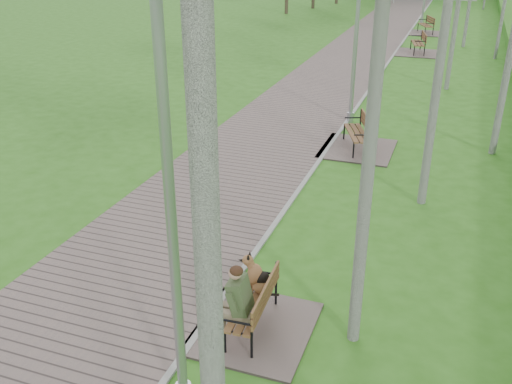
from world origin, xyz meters
TOP-DOWN VIEW (x-y plane):
  - walkway at (-1.75, 21.50)m, footprint 3.50×67.00m
  - kerb at (0.00, 21.50)m, footprint 0.10×67.00m
  - bench_main at (0.65, 2.67)m, footprint 1.66×1.84m
  - bench_second at (0.72, 10.77)m, footprint 1.86×2.07m
  - bench_third at (0.98, 24.71)m, footprint 1.97×2.19m
  - bench_far at (0.86, 30.69)m, footprint 1.88×2.09m
  - lamp_post_near at (0.40, 1.05)m, footprint 0.20×0.20m
  - lamp_post_second at (0.08, 13.12)m, footprint 0.20×0.20m

SIDE VIEW (x-z plane):
  - walkway at x=-1.75m, z-range 0.00..0.04m
  - kerb at x=0.00m, z-range 0.00..0.05m
  - bench_second at x=0.72m, z-range -0.36..0.79m
  - bench_far at x=0.86m, z-range -0.36..0.79m
  - bench_third at x=0.98m, z-range -0.38..0.83m
  - bench_main at x=0.65m, z-range -0.32..1.12m
  - lamp_post_second at x=0.08m, z-range -0.17..5.03m
  - lamp_post_near at x=0.40m, z-range -0.17..5.03m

